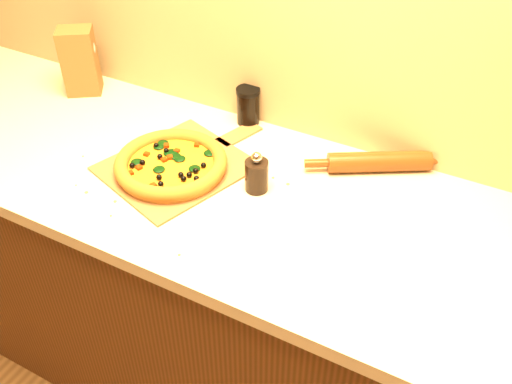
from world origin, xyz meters
name	(u,v)px	position (x,y,z in m)	size (l,w,h in m)	color
cabinet	(266,317)	(0.00, 1.43, 0.43)	(2.80, 0.65, 0.86)	#462A0F
countertop	(268,206)	(0.00, 1.43, 0.88)	(2.84, 0.68, 0.04)	beige
pizza_peel	(180,165)	(-0.28, 1.44, 0.90)	(0.42, 0.52, 0.01)	brown
pizza	(171,164)	(-0.28, 1.41, 0.93)	(0.30, 0.30, 0.04)	#BA7E2E
pepper_grinder	(257,175)	(-0.05, 1.45, 0.95)	(0.06, 0.06, 0.11)	black
rolling_pin	(379,162)	(0.20, 1.68, 0.93)	(0.36, 0.23, 0.06)	#592D0F
wine_glass	(82,50)	(-0.78, 1.65, 1.04)	(0.08, 0.08, 0.20)	silver
paper_bag	(80,61)	(-0.79, 1.64, 1.01)	(0.11, 0.09, 0.21)	brown
dark_jar	(248,106)	(-0.22, 1.73, 0.96)	(0.07, 0.07, 0.11)	black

